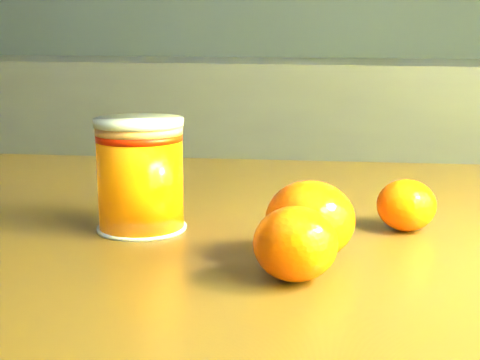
% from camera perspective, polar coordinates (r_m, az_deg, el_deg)
% --- Properties ---
extents(kitchen_counter, '(3.15, 0.60, 0.90)m').
position_cam_1_polar(kitchen_counter, '(2.07, -10.62, -2.44)').
color(kitchen_counter, '#505155').
rests_on(kitchen_counter, ground).
extents(table, '(1.15, 0.91, 0.78)m').
position_cam_1_polar(table, '(0.68, 2.14, -11.94)').
color(table, brown).
rests_on(table, ground).
extents(juice_glass, '(0.08, 0.08, 0.10)m').
position_cam_1_polar(juice_glass, '(0.63, -8.50, 0.40)').
color(juice_glass, orange).
rests_on(juice_glass, table).
extents(orange_front, '(0.08, 0.08, 0.06)m').
position_cam_1_polar(orange_front, '(0.55, 6.00, -3.41)').
color(orange_front, '#FF5D05').
rests_on(orange_front, table).
extents(orange_back, '(0.06, 0.06, 0.05)m').
position_cam_1_polar(orange_back, '(0.65, 14.01, -2.09)').
color(orange_back, '#FF5D05').
rests_on(orange_back, table).
extents(orange_extra, '(0.07, 0.07, 0.06)m').
position_cam_1_polar(orange_extra, '(0.50, 4.74, -5.44)').
color(orange_extra, '#FF5D05').
rests_on(orange_extra, table).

